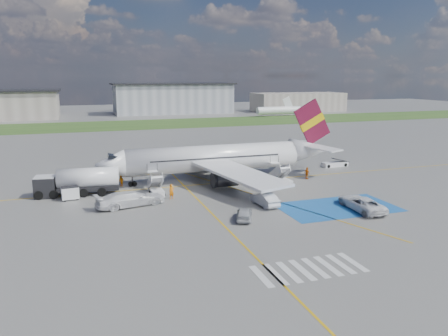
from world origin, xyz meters
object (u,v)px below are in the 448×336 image
(airliner, at_px, (223,158))
(car_silver_a, at_px, (244,214))
(car_silver_b, at_px, (265,199))
(gpu_cart, at_px, (70,194))
(belt_loader, at_px, (335,164))
(van_white_b, at_px, (131,196))
(van_white_a, at_px, (361,201))
(fuel_tanker, at_px, (78,184))

(airliner, relative_size, car_silver_a, 9.04)
(airliner, relative_size, car_silver_b, 7.65)
(airliner, bearing_deg, gpu_cart, -168.77)
(belt_loader, relative_size, car_silver_b, 1.03)
(belt_loader, bearing_deg, gpu_cart, -172.42)
(car_silver_b, distance_m, van_white_b, 16.17)
(van_white_b, bearing_deg, van_white_a, -124.34)
(fuel_tanker, bearing_deg, airliner, 12.62)
(airliner, distance_m, van_white_b, 17.82)
(belt_loader, relative_size, van_white_a, 0.88)
(airliner, distance_m, car_silver_b, 14.71)
(car_silver_a, bearing_deg, fuel_tanker, -20.54)
(airliner, distance_m, belt_loader, 22.01)
(airliner, height_order, belt_loader, airliner)
(car_silver_b, height_order, van_white_b, van_white_b)
(airliner, bearing_deg, belt_loader, 8.02)
(airliner, relative_size, van_white_b, 5.84)
(van_white_b, bearing_deg, airliner, -69.93)
(gpu_cart, bearing_deg, car_silver_b, -31.72)
(fuel_tanker, xyz_separation_m, gpu_cart, (-1.03, -2.06, -0.73))
(fuel_tanker, relative_size, car_silver_a, 2.65)
(gpu_cart, relative_size, car_silver_b, 0.46)
(gpu_cart, xyz_separation_m, van_white_b, (6.95, -5.21, 0.45))
(gpu_cart, distance_m, belt_loader, 44.05)
(belt_loader, bearing_deg, airliner, -174.04)
(airliner, xyz_separation_m, car_silver_a, (-3.76, -18.68, -2.70))
(van_white_a, bearing_deg, gpu_cart, -21.84)
(fuel_tanker, height_order, car_silver_a, fuel_tanker)
(airliner, height_order, car_silver_a, airliner)
(car_silver_a, height_order, van_white_b, van_white_b)
(gpu_cart, height_order, car_silver_b, gpu_cart)
(gpu_cart, xyz_separation_m, car_silver_b, (22.35, -10.13, 0.01))
(airliner, xyz_separation_m, van_white_a, (10.55, -19.69, -2.33))
(airliner, height_order, gpu_cart, airliner)
(gpu_cart, relative_size, belt_loader, 0.45)
(airliner, bearing_deg, fuel_tanker, -173.75)
(gpu_cart, distance_m, van_white_b, 8.70)
(car_silver_a, relative_size, van_white_a, 0.72)
(van_white_b, bearing_deg, belt_loader, -83.56)
(car_silver_a, bearing_deg, belt_loader, -116.03)
(car_silver_b, bearing_deg, van_white_b, -23.93)
(fuel_tanker, height_order, gpu_cart, fuel_tanker)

